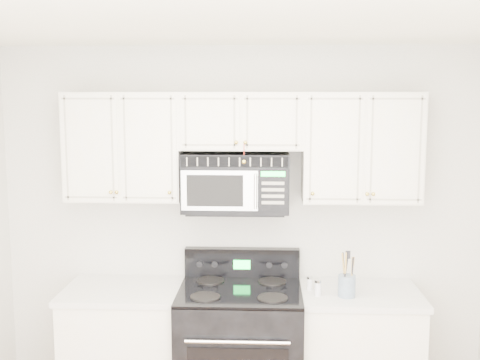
{
  "coord_description": "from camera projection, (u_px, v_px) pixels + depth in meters",
  "views": [
    {
      "loc": [
        0.18,
        -2.57,
        2.24
      ],
      "look_at": [
        0.0,
        1.3,
        1.7
      ],
      "focal_mm": 45.0,
      "sensor_mm": 36.0,
      "label": 1
    }
  ],
  "objects": [
    {
      "name": "room",
      "position": [
        227.0,
        310.0,
        2.68
      ],
      "size": [
        3.51,
        3.51,
        2.61
      ],
      "color": "brown",
      "rests_on": "ground"
    },
    {
      "name": "base_cabinet_left",
      "position": [
        128.0,
        355.0,
        4.26
      ],
      "size": [
        0.86,
        0.65,
        0.92
      ],
      "color": "silver",
      "rests_on": "ground"
    },
    {
      "name": "base_cabinet_right",
      "position": [
        356.0,
        359.0,
        4.18
      ],
      "size": [
        0.86,
        0.65,
        0.92
      ],
      "color": "silver",
      "rests_on": "ground"
    },
    {
      "name": "range",
      "position": [
        240.0,
        352.0,
        4.17
      ],
      "size": [
        0.84,
        0.76,
        1.14
      ],
      "color": "black",
      "rests_on": "ground"
    },
    {
      "name": "upper_cabinets",
      "position": [
        242.0,
        141.0,
        4.16
      ],
      "size": [
        2.44,
        0.37,
        0.75
      ],
      "color": "silver",
      "rests_on": "ground"
    },
    {
      "name": "microwave",
      "position": [
        236.0,
        182.0,
        4.18
      ],
      "size": [
        0.73,
        0.42,
        0.41
      ],
      "color": "black",
      "rests_on": "ground"
    },
    {
      "name": "utensil_crock",
      "position": [
        347.0,
        285.0,
        3.99
      ],
      "size": [
        0.12,
        0.12,
        0.31
      ],
      "color": "gray",
      "rests_on": "base_cabinet_right"
    },
    {
      "name": "shaker_salt",
      "position": [
        310.0,
        283.0,
        4.14
      ],
      "size": [
        0.04,
        0.04,
        0.09
      ],
      "color": "silver",
      "rests_on": "base_cabinet_right"
    },
    {
      "name": "shaker_pepper",
      "position": [
        318.0,
        288.0,
        4.01
      ],
      "size": [
        0.05,
        0.05,
        0.11
      ],
      "color": "silver",
      "rests_on": "base_cabinet_right"
    }
  ]
}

